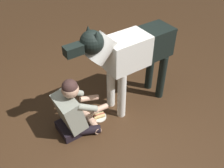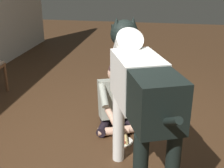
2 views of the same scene
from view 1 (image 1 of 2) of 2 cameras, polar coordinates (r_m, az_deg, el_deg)
ground_plane at (r=3.49m, az=-3.16°, el=-10.60°), size 15.23×15.23×0.00m
person_sitting_on_floor at (r=3.32m, az=-8.49°, el=-5.83°), size 0.73×0.61×0.82m
large_dog at (r=3.34m, az=4.11°, el=6.83°), size 1.61×0.78×1.38m
hot_dog_on_plate at (r=3.65m, az=-2.90°, el=-7.02°), size 0.21×0.21×0.06m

